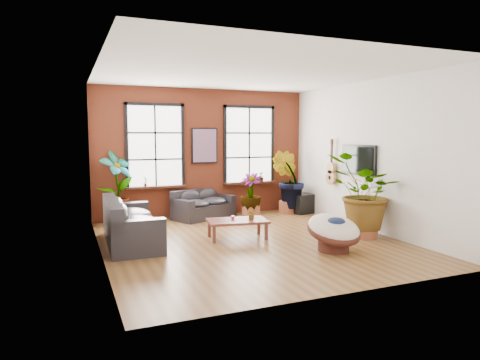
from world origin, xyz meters
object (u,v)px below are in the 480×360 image
object	(u,v)px
sofa_left	(129,224)
coffee_table	(237,222)
papasan_chair	(334,231)
sofa_back	(203,205)

from	to	relation	value
sofa_left	coffee_table	bearing A→B (deg)	-98.42
papasan_chair	coffee_table	bearing A→B (deg)	127.20
coffee_table	sofa_back	bearing A→B (deg)	98.45
sofa_back	papasan_chair	distance (m)	4.38
sofa_back	sofa_left	xyz separation A→B (m)	(-2.25, -2.13, 0.08)
sofa_back	coffee_table	world-z (taller)	sofa_back
sofa_left	papasan_chair	xyz separation A→B (m)	(3.60, -2.03, -0.02)
sofa_left	papasan_chair	world-z (taller)	sofa_left
sofa_back	papasan_chair	xyz separation A→B (m)	(1.35, -4.17, 0.05)
sofa_back	sofa_left	distance (m)	3.10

